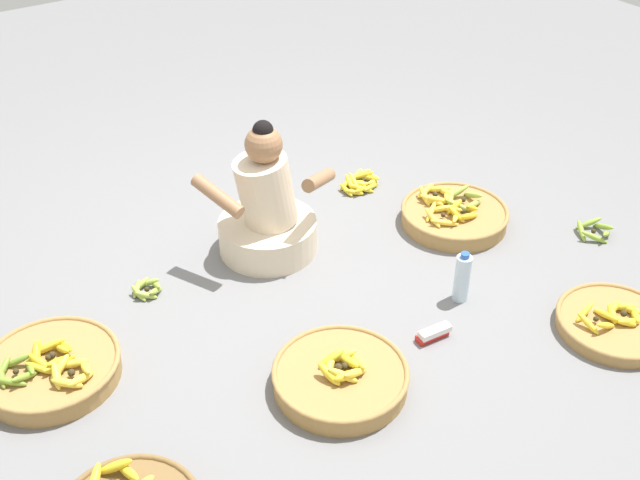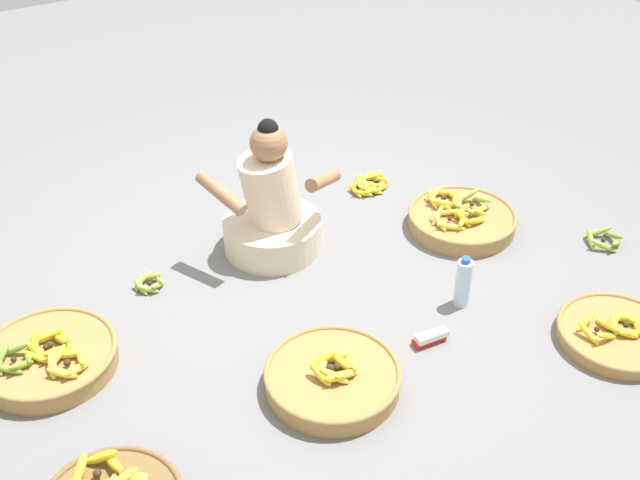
{
  "view_description": "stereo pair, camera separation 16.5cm",
  "coord_description": "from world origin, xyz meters",
  "views": [
    {
      "loc": [
        -1.68,
        -2.65,
        2.43
      ],
      "look_at": [
        0.0,
        -0.2,
        0.35
      ],
      "focal_mm": 43.58,
      "sensor_mm": 36.0,
      "label": 1
    },
    {
      "loc": [
        -1.54,
        -2.74,
        2.43
      ],
      "look_at": [
        0.0,
        -0.2,
        0.35
      ],
      "focal_mm": 43.58,
      "sensor_mm": 36.0,
      "label": 2
    }
  ],
  "objects": [
    {
      "name": "loose_bananas_back_center",
      "position": [
        1.55,
        -0.6,
        0.03
      ],
      "size": [
        0.22,
        0.22,
        0.09
      ],
      "color": "#8CAD38",
      "rests_on": "ground"
    },
    {
      "name": "banana_basket_near_bicycle",
      "position": [
        -1.27,
        0.0,
        0.06
      ],
      "size": [
        0.6,
        0.6,
        0.17
      ],
      "color": "#A87F47",
      "rests_on": "ground"
    },
    {
      "name": "loose_bananas_front_left",
      "position": [
        -0.69,
        0.32,
        0.03
      ],
      "size": [
        0.17,
        0.17,
        0.07
      ],
      "color": "#9EB747",
      "rests_on": "ground"
    },
    {
      "name": "banana_basket_mid_right",
      "position": [
        1.01,
        -1.17,
        0.04
      ],
      "size": [
        0.55,
        0.55,
        0.13
      ],
      "color": "#A87F47",
      "rests_on": "ground"
    },
    {
      "name": "ground_plane",
      "position": [
        0.0,
        0.0,
        0.0
      ],
      "size": [
        10.0,
        10.0,
        0.0
      ],
      "primitive_type": "plane",
      "color": "slate"
    },
    {
      "name": "banana_basket_back_left",
      "position": [
        -0.27,
        -0.74,
        0.06
      ],
      "size": [
        0.59,
        0.59,
        0.17
      ],
      "color": "#A87F47",
      "rests_on": "ground"
    },
    {
      "name": "vendor_woman_front",
      "position": [
        0.01,
        0.3,
        0.24
      ],
      "size": [
        0.72,
        0.54,
        0.76
      ],
      "color": "beige",
      "rests_on": "ground"
    },
    {
      "name": "packet_carton_stack",
      "position": [
        0.27,
        -0.74,
        0.03
      ],
      "size": [
        0.17,
        0.07,
        0.06
      ],
      "color": "red",
      "rests_on": "ground"
    },
    {
      "name": "water_bottle",
      "position": [
        0.57,
        -0.59,
        0.13
      ],
      "size": [
        0.08,
        0.08,
        0.27
      ],
      "color": "silver",
      "rests_on": "ground"
    },
    {
      "name": "loose_bananas_mid_left",
      "position": [
        0.8,
        0.54,
        0.03
      ],
      "size": [
        0.29,
        0.24,
        0.09
      ],
      "color": "yellow",
      "rests_on": "ground"
    },
    {
      "name": "banana_basket_back_right",
      "position": [
        0.99,
        -0.07,
        0.06
      ],
      "size": [
        0.6,
        0.6,
        0.17
      ],
      "color": "#A87F47",
      "rests_on": "ground"
    }
  ]
}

